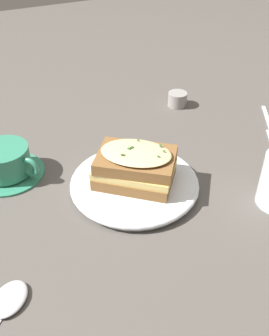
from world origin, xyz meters
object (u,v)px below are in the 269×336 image
(dinner_plate, at_px, (134,184))
(sandwich, at_px, (135,166))
(condiment_pot, at_px, (177,99))
(teacup_with_saucer, at_px, (6,163))
(spoon, at_px, (6,305))

(dinner_plate, xyz_separation_m, sandwich, (-0.00, -0.00, 0.04))
(sandwich, height_order, condiment_pot, sandwich)
(dinner_plate, bearing_deg, condiment_pot, -134.27)
(teacup_with_saucer, height_order, condiment_pot, teacup_with_saucer)
(spoon, bearing_deg, teacup_with_saucer, 118.88)
(sandwich, height_order, spoon, sandwich)
(spoon, bearing_deg, sandwich, 70.37)
(sandwich, relative_size, spoon, 1.11)
(sandwich, relative_size, condiment_pot, 3.61)
(teacup_with_saucer, height_order, spoon, teacup_with_saucer)
(teacup_with_saucer, bearing_deg, condiment_pot, 62.11)
(teacup_with_saucer, relative_size, condiment_pot, 3.01)
(sandwich, relative_size, teacup_with_saucer, 1.20)
(teacup_with_saucer, bearing_deg, sandwich, 14.32)
(sandwich, distance_m, teacup_with_saucer, 0.24)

